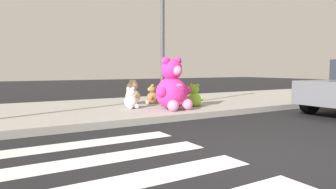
{
  "coord_description": "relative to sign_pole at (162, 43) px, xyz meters",
  "views": [
    {
      "loc": [
        -2.98,
        -2.52,
        1.15
      ],
      "look_at": [
        0.69,
        3.6,
        0.55
      ],
      "focal_mm": 32.15,
      "sensor_mm": 36.0,
      "label": 1
    }
  ],
  "objects": [
    {
      "name": "sign_pole",
      "position": [
        0.0,
        0.0,
        0.0
      ],
      "size": [
        0.56,
        0.11,
        3.2
      ],
      "color": "#4C4C51",
      "rests_on": "sidewalk"
    },
    {
      "name": "plush_white",
      "position": [
        -0.86,
        0.12,
        -1.48
      ],
      "size": [
        0.42,
        0.38,
        0.55
      ],
      "color": "white",
      "rests_on": "sidewalk"
    },
    {
      "name": "plush_teal",
      "position": [
        0.52,
        0.95,
        -1.45
      ],
      "size": [
        0.45,
        0.45,
        0.63
      ],
      "color": "teal",
      "rests_on": "sidewalk"
    },
    {
      "name": "plush_lime",
      "position": [
        0.8,
        -0.35,
        -1.45
      ],
      "size": [
        0.44,
        0.43,
        0.61
      ],
      "color": "#8CD133",
      "rests_on": "sidewalk"
    },
    {
      "name": "plush_brown",
      "position": [
        0.05,
        0.68,
        -1.47
      ],
      "size": [
        0.41,
        0.41,
        0.58
      ],
      "color": "olive",
      "rests_on": "sidewalk"
    },
    {
      "name": "plush_pink_large",
      "position": [
        -0.05,
        -0.59,
        -1.18
      ],
      "size": [
        1.01,
        0.9,
        1.31
      ],
      "color": "#F22D93",
      "rests_on": "sidewalk"
    },
    {
      "name": "plush_tan",
      "position": [
        -0.43,
        1.0,
        -1.42
      ],
      "size": [
        0.47,
        0.54,
        0.7
      ],
      "color": "tan",
      "rests_on": "sidewalk"
    },
    {
      "name": "ground_plane",
      "position": [
        -1.0,
        -4.4,
        -1.85
      ],
      "size": [
        60.0,
        60.0,
        0.0
      ],
      "primitive_type": "plane",
      "color": "black"
    },
    {
      "name": "sidewalk",
      "position": [
        -1.0,
        0.8,
        -1.77
      ],
      "size": [
        28.0,
        4.4,
        0.15
      ],
      "primitive_type": "cube",
      "color": "#9E9B93",
      "rests_on": "ground_plane"
    }
  ]
}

